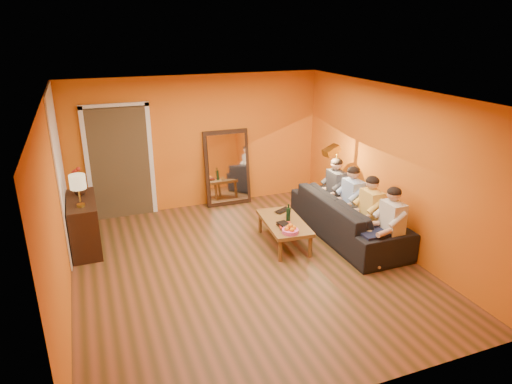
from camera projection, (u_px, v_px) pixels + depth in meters
name	position (u px, v px, depth m)	size (l,w,h in m)	color
room_shell	(237.00, 179.00, 6.82)	(5.00, 5.50, 2.60)	brown
white_accent	(60.00, 171.00, 7.19)	(0.02, 1.90, 2.58)	white
doorway_recess	(120.00, 162.00, 8.55)	(1.06, 0.30, 2.10)	#3F2D19
door_jamb_left	(88.00, 167.00, 8.26)	(0.08, 0.06, 2.20)	white
door_jamb_right	(151.00, 160.00, 8.64)	(0.08, 0.06, 2.20)	white
door_header	(114.00, 106.00, 8.08)	(1.22, 0.06, 0.08)	white
mirror_frame	(227.00, 168.00, 9.17)	(0.92, 0.06, 1.52)	black
mirror_glass	(228.00, 168.00, 9.14)	(0.78, 0.02, 1.36)	white
sideboard	(84.00, 224.00, 7.40)	(0.44, 1.18, 0.85)	black
table_lamp	(79.00, 191.00, 6.90)	(0.24, 0.24, 0.51)	beige
sofa	(348.00, 217.00, 7.83)	(0.98, 2.50, 0.73)	black
coffee_table	(284.00, 233.00, 7.60)	(0.62, 1.22, 0.42)	brown
floor_lamp	(335.00, 185.00, 8.31)	(0.30, 0.24, 1.44)	gold
dog	(368.00, 242.00, 6.95)	(0.39, 0.60, 0.71)	#A4804A
person_far_left	(392.00, 225.00, 6.92)	(0.70, 0.44, 1.22)	beige
person_mid_left	(371.00, 212.00, 7.40)	(0.70, 0.44, 1.22)	#E8B84D
person_mid_right	(352.00, 201.00, 7.88)	(0.70, 0.44, 1.22)	#94B2E5
person_far_right	(336.00, 190.00, 8.36)	(0.70, 0.44, 1.22)	#36363B
fruit_bowl	(290.00, 228.00, 7.07)	(0.26, 0.26, 0.16)	#E9529A
wine_bottle	(288.00, 213.00, 7.45)	(0.07, 0.07, 0.31)	black
tumbler	(288.00, 215.00, 7.66)	(0.09, 0.09, 0.08)	#B27F3F
laptop	(285.00, 211.00, 7.89)	(0.33, 0.21, 0.03)	black
book_lower	(279.00, 227.00, 7.29)	(0.18, 0.24, 0.02)	black
book_mid	(279.00, 225.00, 7.29)	(0.19, 0.26, 0.02)	#A12012
book_upper	(279.00, 225.00, 7.27)	(0.16, 0.22, 0.02)	black
vase	(79.00, 189.00, 7.44)	(0.19, 0.19, 0.20)	black
flowers	(77.00, 174.00, 7.35)	(0.17, 0.17, 0.48)	#A12012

